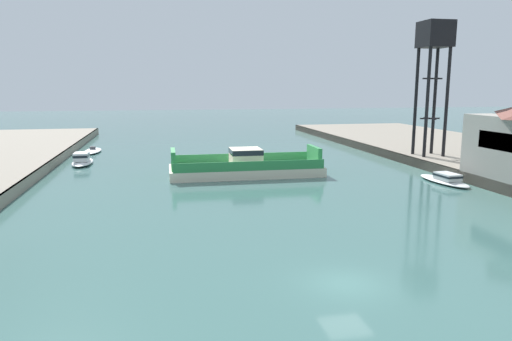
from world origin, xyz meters
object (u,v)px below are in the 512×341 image
(moored_boat_mid_left, at_px, (445,179))
(crane_tower, at_px, (434,48))
(moored_boat_near_right, at_px, (93,151))
(moored_boat_mid_right, at_px, (82,160))
(chain_ferry, at_px, (246,167))

(moored_boat_mid_left, relative_size, crane_tower, 0.44)
(moored_boat_near_right, xyz_separation_m, crane_tower, (47.30, -21.70, 15.49))
(crane_tower, bearing_deg, moored_boat_mid_left, -113.37)
(moored_boat_near_right, xyz_separation_m, moored_boat_mid_right, (0.23, -12.57, 0.39))
(chain_ferry, xyz_separation_m, moored_boat_near_right, (-20.99, 24.83, -0.78))
(moored_boat_near_right, distance_m, moored_boat_mid_right, 12.57)
(moored_boat_mid_right, xyz_separation_m, crane_tower, (47.06, -9.13, 15.11))
(chain_ferry, relative_size, moored_boat_near_right, 2.45)
(moored_boat_near_right, xyz_separation_m, moored_boat_mid_left, (41.94, -34.09, 0.19))
(moored_boat_near_right, bearing_deg, moored_boat_mid_left, -39.10)
(moored_boat_near_right, relative_size, crane_tower, 0.42)
(moored_boat_near_right, height_order, moored_boat_mid_right, moored_boat_mid_right)
(chain_ferry, height_order, crane_tower, crane_tower)
(chain_ferry, height_order, moored_boat_near_right, chain_ferry)
(chain_ferry, height_order, moored_boat_mid_left, chain_ferry)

